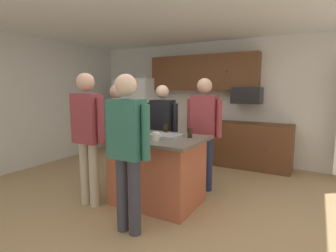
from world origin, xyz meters
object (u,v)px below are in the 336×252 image
Objects in this scene: mug_ceramic_white at (156,136)px; tumbler_amber at (165,129)px; person_guest_right at (162,127)px; serving_tray at (164,136)px; glass_stout_tall at (190,133)px; microwave_over_range at (247,95)px; kitchen_island at (157,170)px; person_guest_by_door at (88,130)px; person_elder_center at (127,143)px; person_host_foreground at (204,126)px; refrigerator at (138,116)px; person_guest_left at (118,128)px.

tumbler_amber is at bearing 105.21° from mug_ceramic_white.
person_guest_right is 0.89m from serving_tray.
glass_stout_tall reaches higher than serving_tray.
glass_stout_tall is at bearing 26.08° from serving_tray.
microwave_over_range reaches higher than glass_stout_tall.
kitchen_island is 0.98m from person_guest_right.
person_guest_by_door is at bearing -134.97° from tumbler_amber.
glass_stout_tall is at bearing 26.59° from person_guest_right.
person_elder_center is at bearing -80.95° from kitchen_island.
person_guest_by_door is 1.72m from person_host_foreground.
kitchen_island is (1.97, -2.28, -0.44)m from refrigerator.
tumbler_amber reaches higher than kitchen_island.
microwave_over_range is at bearing 2.60° from refrigerator.
serving_tray is at bearing -63.15° from tumbler_amber.
serving_tray is (-0.02, 0.84, -0.05)m from person_elder_center.
refrigerator reaches higher than kitchen_island.
person_guest_by_door reaches higher than tumbler_amber.
person_elder_center is (-0.50, -3.22, -0.44)m from microwave_over_range.
person_guest_left reaches higher than glass_stout_tall.
refrigerator is at bearing 134.15° from person_guest_left.
person_guest_left is at bearing -62.50° from refrigerator.
person_guest_right is (-1.00, -1.63, -0.50)m from microwave_over_range.
person_guest_left is 0.92m from tumbler_amber.
refrigerator is 4.15× the size of serving_tray.
tumbler_amber is (1.96, -2.04, 0.09)m from refrigerator.
serving_tray is at bearing -7.36° from person_elder_center.
person_guest_right is (1.60, -1.51, 0.03)m from refrigerator.
person_guest_by_door is at bearing -42.85° from person_guest_right.
person_host_foreground is at bearing 94.07° from glass_stout_tall.
person_guest_right is at bearing -43.36° from refrigerator.
person_guest_by_door is (1.20, -2.79, 0.13)m from refrigerator.
person_guest_by_door is (-0.90, 0.30, 0.03)m from person_elder_center.
mug_ceramic_white is at bearing -62.10° from kitchen_island.
mug_ceramic_white reaches higher than kitchen_island.
person_guest_right is at bearing 116.22° from mug_ceramic_white.
person_elder_center is 0.60m from mug_ceramic_white.
tumbler_amber is at bearing -9.92° from person_host_foreground.
person_elder_center is 1.61m from person_host_foreground.
person_guest_by_door is 14.02× the size of glass_stout_tall.
person_guest_by_door reaches higher than person_host_foreground.
person_elder_center is 3.96× the size of serving_tray.
person_guest_left is (-0.16, 0.80, -0.09)m from person_guest_by_door.
tumbler_amber is at bearing 169.67° from glass_stout_tall.
person_guest_left is at bearing 34.82° from person_elder_center.
mug_ceramic_white is 0.98× the size of glass_stout_tall.
kitchen_island is 0.58m from tumbler_amber.
serving_tray is (-0.31, -0.15, -0.04)m from glass_stout_tall.
tumbler_amber is 0.48m from mug_ceramic_white.
person_elder_center is 1.05× the size of person_guest_left.
person_host_foreground is 3.97× the size of serving_tray.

